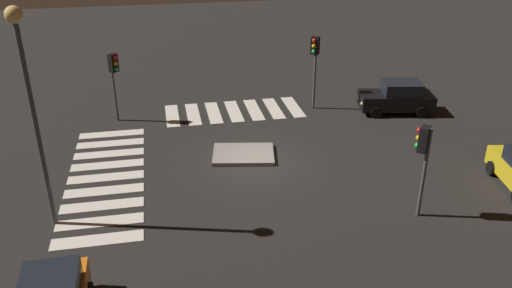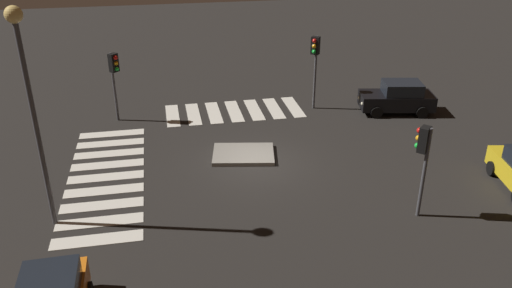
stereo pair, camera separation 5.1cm
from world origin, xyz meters
The scene contains 9 objects.
ground_plane centered at (0.00, 0.00, 0.00)m, with size 80.00×80.00×0.00m, color black.
traffic_island centered at (0.43, -0.90, 0.09)m, with size 3.15×2.58×0.18m.
car_black centered at (-8.93, -4.64, 0.87)m, with size 4.26×2.47×1.77m.
traffic_light_east centered at (6.27, -6.34, 2.82)m, with size 0.54×0.54×3.72m.
traffic_light_south centered at (-4.45, -6.01, 3.17)m, with size 0.54×0.53×4.18m.
traffic_light_west centered at (-5.13, 5.17, 2.74)m, with size 0.54×0.54×3.62m.
street_lamp centered at (8.22, 3.21, 5.40)m, with size 0.56×0.56×7.96m.
crosswalk_near centered at (0.00, -6.48, 0.01)m, with size 7.60×3.20×0.02m.
crosswalk_side centered at (6.60, 0.00, 0.01)m, with size 3.20×9.90×0.02m.
Camera 1 is at (3.99, 20.35, 10.93)m, focal length 36.26 mm.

